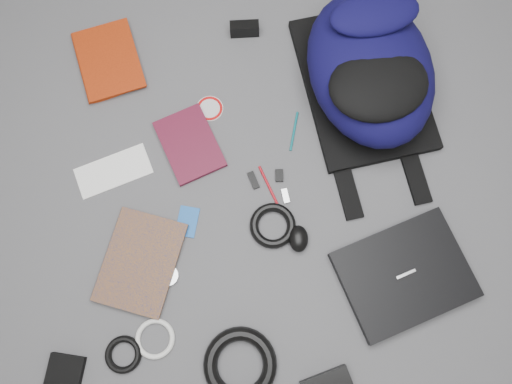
{
  "coord_description": "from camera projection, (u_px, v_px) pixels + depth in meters",
  "views": [
    {
      "loc": [
        -0.04,
        -0.33,
        1.36
      ],
      "look_at": [
        0.0,
        0.0,
        0.02
      ],
      "focal_mm": 35.0,
      "sensor_mm": 36.0,
      "label": 1
    }
  ],
  "objects": [
    {
      "name": "ground",
      "position": [
        256.0,
        194.0,
        1.4
      ],
      "size": [
        4.0,
        4.0,
        0.0
      ],
      "primitive_type": "plane",
      "color": "#4F4F51",
      "rests_on": "ground"
    },
    {
      "name": "backpack",
      "position": [
        370.0,
        68.0,
        1.37
      ],
      "size": [
        0.41,
        0.56,
        0.22
      ],
      "primitive_type": null,
      "rotation": [
        0.0,
        0.0,
        0.09
      ],
      "color": "black",
      "rests_on": "ground"
    },
    {
      "name": "laptop",
      "position": [
        404.0,
        274.0,
        1.33
      ],
      "size": [
        0.38,
        0.33,
        0.03
      ],
      "primitive_type": "cube",
      "rotation": [
        0.0,
        0.0,
        0.27
      ],
      "color": "black",
      "rests_on": "ground"
    },
    {
      "name": "textbook_red",
      "position": [
        80.0,
        69.0,
        1.48
      ],
      "size": [
        0.22,
        0.26,
        0.03
      ],
      "primitive_type": "imported",
      "rotation": [
        0.0,
        0.0,
        0.19
      ],
      "color": "maroon",
      "rests_on": "ground"
    },
    {
      "name": "comic_book",
      "position": [
        107.0,
        253.0,
        1.35
      ],
      "size": [
        0.28,
        0.32,
        0.02
      ],
      "primitive_type": "imported",
      "rotation": [
        0.0,
        0.0,
        -0.4
      ],
      "color": "#BE6B0D",
      "rests_on": "ground"
    },
    {
      "name": "envelope",
      "position": [
        113.0,
        171.0,
        1.41
      ],
      "size": [
        0.23,
        0.15,
        0.0
      ],
      "primitive_type": "cube",
      "rotation": [
        0.0,
        0.0,
        0.26
      ],
      "color": "white",
      "rests_on": "ground"
    },
    {
      "name": "dvd_case",
      "position": [
        190.0,
        144.0,
        1.42
      ],
      "size": [
        0.2,
        0.24,
        0.02
      ],
      "primitive_type": "cube",
      "rotation": [
        0.0,
        0.0,
        0.31
      ],
      "color": "#450D1D",
      "rests_on": "ground"
    },
    {
      "name": "compact_camera",
      "position": [
        244.0,
        29.0,
        1.5
      ],
      "size": [
        0.09,
        0.04,
        0.05
      ],
      "primitive_type": "cube",
      "rotation": [
        0.0,
        0.0,
        -0.07
      ],
      "color": "black",
      "rests_on": "ground"
    },
    {
      "name": "sticker_disc",
      "position": [
        210.0,
        109.0,
        1.46
      ],
      "size": [
        0.1,
        0.1,
        0.0
      ],
      "primitive_type": "cylinder",
      "rotation": [
        0.0,
        0.0,
        -0.37
      ],
      "color": "silver",
      "rests_on": "ground"
    },
    {
      "name": "pen_teal",
      "position": [
        294.0,
        131.0,
        1.44
      ],
      "size": [
        0.04,
        0.12,
        0.01
      ],
      "primitive_type": "cylinder",
      "rotation": [
        1.57,
        0.0,
        -0.32
      ],
      "color": "#0B6168",
      "rests_on": "ground"
    },
    {
      "name": "pen_red",
      "position": [
        269.0,
        186.0,
        1.4
      ],
      "size": [
        0.04,
        0.12,
        0.01
      ],
      "primitive_type": "cylinder",
      "rotation": [
        1.57,
        0.0,
        0.3
      ],
      "color": "#AD0D17",
      "rests_on": "ground"
    },
    {
      "name": "id_badge",
      "position": [
        187.0,
        222.0,
        1.38
      ],
      "size": [
        0.08,
        0.1,
        0.0
      ],
      "primitive_type": "cube",
      "rotation": [
        0.0,
        0.0,
        -0.3
      ],
      "color": "#1655AA",
      "rests_on": "ground"
    },
    {
      "name": "usb_black",
      "position": [
        253.0,
        180.0,
        1.4
      ],
      "size": [
        0.03,
        0.05,
        0.01
      ],
      "primitive_type": "cube",
      "rotation": [
        0.0,
        0.0,
        0.25
      ],
      "color": "black",
      "rests_on": "ground"
    },
    {
      "name": "usb_silver",
      "position": [
        285.0,
        196.0,
        1.39
      ],
      "size": [
        0.02,
        0.04,
        0.01
      ],
      "primitive_type": "cube",
      "rotation": [
        0.0,
        0.0,
        0.08
      ],
      "color": "silver",
      "rests_on": "ground"
    },
    {
      "name": "key_fob",
      "position": [
        279.0,
        176.0,
        1.4
      ],
      "size": [
        0.03,
        0.04,
        0.01
      ],
      "primitive_type": "cube",
      "rotation": [
        0.0,
        0.0,
        -0.11
      ],
      "color": "black",
      "rests_on": "ground"
    },
    {
      "name": "mouse",
      "position": [
        299.0,
        239.0,
        1.35
      ],
      "size": [
        0.06,
        0.08,
        0.04
      ],
      "primitive_type": "ellipsoid",
      "rotation": [
        0.0,
        0.0,
        -0.14
      ],
      "color": "black",
      "rests_on": "ground"
    },
    {
      "name": "headphone_left",
      "position": [
        166.0,
        261.0,
        1.35
      ],
      "size": [
        0.05,
        0.05,
        0.01
      ],
      "primitive_type": "cylinder",
      "rotation": [
        0.0,
        0.0,
        -0.05
      ],
      "color": "#B5B5B7",
      "rests_on": "ground"
    },
    {
      "name": "headphone_right",
      "position": [
        168.0,
        276.0,
        1.34
      ],
      "size": [
        0.06,
        0.06,
        0.01
      ],
      "primitive_type": "cylinder",
      "rotation": [
        0.0,
        0.0,
        -0.06
      ],
      "color": "silver",
      "rests_on": "ground"
    },
    {
      "name": "cable_coil",
      "position": [
        273.0,
        225.0,
        1.36
      ],
      "size": [
        0.13,
        0.13,
        0.02
      ],
      "primitive_type": "torus",
      "rotation": [
        0.0,
        0.0,
        0.05
      ],
      "color": "black",
      "rests_on": "ground"
    },
    {
      "name": "power_brick",
      "position": [
        326.0,
        383.0,
        1.26
      ],
      "size": [
        0.13,
        0.08,
        0.03
      ],
      "primitive_type": "cube",
      "rotation": [
        0.0,
        0.0,
        0.22
      ],
      "color": "black",
      "rests_on": "ground"
    },
    {
      "name": "power_cord_coil",
      "position": [
        240.0,
        365.0,
        1.27
      ],
      "size": [
        0.2,
        0.2,
        0.04
      ],
      "primitive_type": "torus",
      "rotation": [
        0.0,
        0.0,
        0.07
      ],
      "color": "black",
      "rests_on": "ground"
    },
    {
      "name": "pouch",
      "position": [
        65.0,
        373.0,
        1.27
      ],
      "size": [
        0.11,
        0.11,
        0.02
      ],
      "primitive_type": "cube",
      "rotation": [
        0.0,
        0.0,
        -0.28
      ],
      "color": "black",
      "rests_on": "ground"
    },
    {
      "name": "earbud_coil",
      "position": [
        123.0,
        354.0,
        1.28
      ],
      "size": [
        0.12,
        0.12,
        0.02
      ],
      "primitive_type": "torus",
      "rotation": [
        0.0,
        0.0,
        -0.24
      ],
      "color": "black",
      "rests_on": "ground"
    },
    {
      "name": "white_cable_coil",
      "position": [
        155.0,
        339.0,
        1.3
      ],
      "size": [
        0.14,
        0.14,
        0.01
      ],
      "primitive_type": "torus",
      "rotation": [
        0.0,
        0.0,
        -0.4
      ],
      "color": "white",
      "rests_on": "ground"
    }
  ]
}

